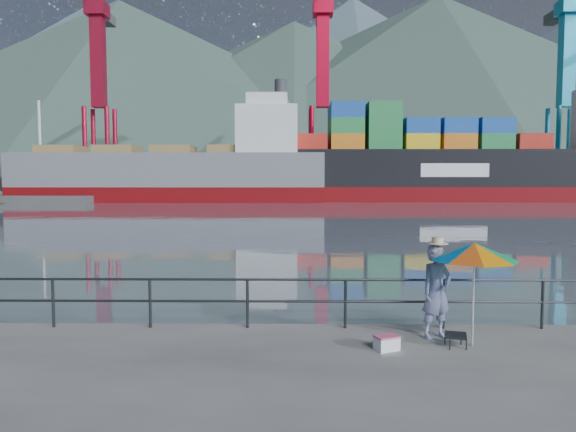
# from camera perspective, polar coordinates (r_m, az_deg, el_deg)

# --- Properties ---
(harbor_water) EXTENTS (500.00, 280.00, 0.00)m
(harbor_water) POSITION_cam_1_polar(r_m,az_deg,el_deg) (138.65, 0.71, 2.75)
(harbor_water) COLOR slate
(harbor_water) RESTS_ON ground
(far_dock) EXTENTS (200.00, 40.00, 0.40)m
(far_dock) POSITION_cam_1_polar(r_m,az_deg,el_deg) (102.16, 6.33, 2.28)
(far_dock) COLOR #514F4C
(far_dock) RESTS_ON ground
(guardrail) EXTENTS (22.00, 0.06, 1.03)m
(guardrail) POSITION_cam_1_polar(r_m,az_deg,el_deg) (10.62, 0.94, -9.63)
(guardrail) COLOR #2D3033
(guardrail) RESTS_ON ground
(mountains) EXTENTS (600.00, 332.80, 80.00)m
(mountains) POSITION_cam_1_polar(r_m,az_deg,el_deg) (222.22, 11.01, 12.34)
(mountains) COLOR #385147
(mountains) RESTS_ON ground
(port_cranes) EXTENTS (116.00, 28.00, 38.40)m
(port_cranes) POSITION_cam_1_polar(r_m,az_deg,el_deg) (98.54, 19.44, 11.34)
(port_cranes) COLOR #B7142E
(port_cranes) RESTS_ON ground
(container_stacks) EXTENTS (58.00, 5.40, 7.80)m
(container_stacks) POSITION_cam_1_polar(r_m,az_deg,el_deg) (107.46, 18.94, 3.76)
(container_stacks) COLOR #267F3F
(container_stacks) RESTS_ON ground
(fisherman) EXTENTS (0.78, 0.67, 1.80)m
(fisherman) POSITION_cam_1_polar(r_m,az_deg,el_deg) (10.27, 16.17, -8.08)
(fisherman) COLOR navy
(fisherman) RESTS_ON ground
(beach_umbrella) EXTENTS (1.75, 1.75, 1.90)m
(beach_umbrella) POSITION_cam_1_polar(r_m,az_deg,el_deg) (9.86, 20.01, -3.76)
(beach_umbrella) COLOR white
(beach_umbrella) RESTS_ON ground
(folding_stool) EXTENTS (0.46, 0.46, 0.25)m
(folding_stool) POSITION_cam_1_polar(r_m,az_deg,el_deg) (10.02, 18.12, -12.98)
(folding_stool) COLOR black
(folding_stool) RESTS_ON ground
(cooler_bag) EXTENTS (0.48, 0.40, 0.23)m
(cooler_bag) POSITION_cam_1_polar(r_m,az_deg,el_deg) (9.57, 10.91, -13.75)
(cooler_bag) COLOR white
(cooler_bag) RESTS_ON ground
(fishing_rod) EXTENTS (0.27, 1.68, 1.19)m
(fishing_rod) POSITION_cam_1_polar(r_m,az_deg,el_deg) (11.29, 15.44, -11.67)
(fishing_rod) COLOR black
(fishing_rod) RESTS_ON ground
(bulk_carrier) EXTENTS (46.56, 8.06, 14.50)m
(bulk_carrier) POSITION_cam_1_polar(r_m,az_deg,el_deg) (79.52, -11.68, 4.77)
(bulk_carrier) COLOR #66080B
(bulk_carrier) RESTS_ON ground
(container_ship) EXTENTS (67.00, 11.17, 18.10)m
(container_ship) POSITION_cam_1_polar(r_m,az_deg,el_deg) (85.44, 18.02, 5.65)
(container_ship) COLOR #66080B
(container_ship) RESTS_ON ground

